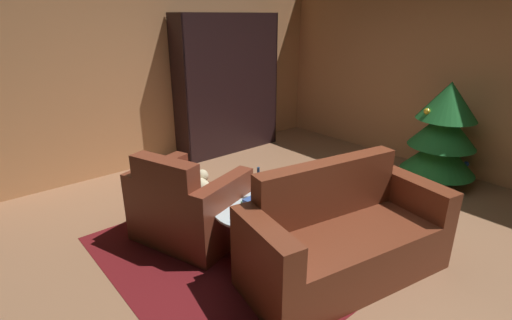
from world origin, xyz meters
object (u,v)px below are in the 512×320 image
Objects in this scene: armchair_red at (188,208)px; book_stack_on_table at (254,204)px; bookshelf_unit at (234,86)px; couch_red at (343,240)px; coffee_table at (254,212)px; bottle_on_table at (258,186)px; decorated_tree at (443,133)px.

book_stack_on_table is at bearing 24.96° from armchair_red.
bookshelf_unit is 1.13× the size of couch_red.
armchair_red is at bearing -152.75° from coffee_table.
book_stack_on_table is at bearing -34.24° from bookshelf_unit.
couch_red is at bearing 27.41° from coffee_table.
bookshelf_unit is 3.49m from couch_red.
armchair_red is at bearing -152.66° from couch_red.
coffee_table is at bearing -52.11° from bottle_on_table.
bookshelf_unit is 6.85× the size of bottle_on_table.
bottle_on_table is at bearing 127.89° from coffee_table.
decorated_tree is (0.94, 3.14, 0.36)m from armchair_red.
bottle_on_table is (0.49, 0.47, 0.26)m from armchair_red.
coffee_table is at bearing 27.25° from armchair_red.
book_stack_on_table is (0.03, -0.02, 0.09)m from coffee_table.
armchair_red is 3.80× the size of bottle_on_table.
bookshelf_unit is 9.51× the size of book_stack_on_table.
book_stack_on_table is at bearing -33.40° from coffee_table.
couch_red is at bearing 27.34° from armchair_red.
decorated_tree reaches higher than couch_red.
coffee_table is (2.46, -1.67, -0.60)m from bookshelf_unit.
bookshelf_unit reaches higher than book_stack_on_table.
decorated_tree is at bearing 80.45° from bottle_on_table.
bottle_on_table reaches higher than book_stack_on_table.
bottle_on_table is (-0.15, 0.18, 0.07)m from book_stack_on_table.
bottle_on_table is at bearing -165.96° from couch_red.
book_stack_on_table reaches higher than coffee_table.
book_stack_on_table is (-0.68, -0.38, 0.19)m from couch_red.
book_stack_on_table is at bearing -49.56° from bottle_on_table.
couch_red reaches higher than bottle_on_table.
armchair_red is 0.69m from coffee_table.
bookshelf_unit is at bearing 132.89° from armchair_red.
decorated_tree is (0.30, 2.85, 0.17)m from book_stack_on_table.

